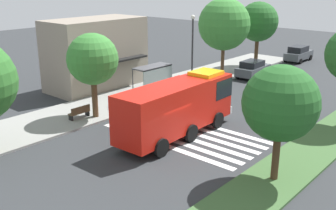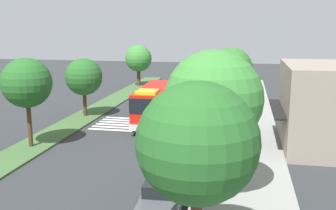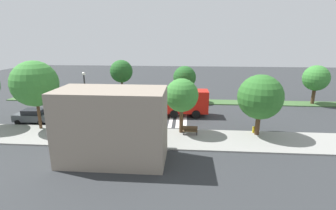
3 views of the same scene
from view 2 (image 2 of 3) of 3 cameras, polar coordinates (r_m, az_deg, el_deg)
The scene contains 19 objects.
ground_plane at distance 38.25m, azimuth -1.73°, elevation -2.22°, with size 120.00×120.00×0.00m, color #2D3033.
sidewalk at distance 37.32m, azimuth 11.14°, elevation -2.67°, with size 60.00×5.45×0.14m, color gray.
median_strip at distance 40.45m, azimuth -11.85°, elevation -1.60°, with size 60.00×3.00×0.14m, color #3D6033.
crosswalk at distance 36.32m, azimuth -2.44°, elevation -2.96°, with size 4.95×10.42×0.01m.
fire_truck at distance 36.12m, azimuth -2.03°, elevation 0.27°, with size 9.46×2.99×3.70m.
parked_car_west at distance 19.72m, azimuth -0.79°, elevation -13.06°, with size 4.35×2.27×1.73m.
bus_stop_shelter at distance 29.97m, azimuth 9.03°, elevation -2.52°, with size 3.50×1.40×2.46m.
bench_near_shelter at distance 34.17m, azimuth 9.20°, elevation -3.02°, with size 1.60×0.50×0.90m.
bench_west_of_shelter at distance 37.99m, azimuth 9.43°, elevation -1.55°, with size 1.60×0.50×0.90m.
street_lamp at distance 25.87m, azimuth 6.67°, elevation 0.02°, with size 0.36×0.36×6.52m.
storefront_building at distance 31.40m, azimuth 20.38°, elevation -0.13°, with size 8.94×5.27×6.27m.
sidewalk_tree_far_west at distance 44.52m, azimuth 9.17°, elevation 5.21°, with size 4.70×4.70×6.52m.
sidewalk_tree_west at distance 36.38m, azimuth 8.68°, elevation 3.87°, with size 3.60×3.60×6.01m.
sidewalk_tree_center at distance 20.19m, azimuth 6.63°, elevation 0.80°, with size 5.08×5.08×7.78m.
sidewalk_tree_east at distance 13.70m, azimuth 4.29°, elevation -5.59°, with size 4.35×4.35×7.13m.
median_tree_far_west at distance 58.78m, azimuth -4.31°, elevation 6.74°, with size 3.93×3.93×6.05m.
median_tree_west at distance 39.69m, azimuth -12.13°, elevation 4.00°, with size 3.67×3.67×5.77m.
median_tree_center at distance 30.46m, azimuth -19.82°, elevation 3.00°, with size 3.67×3.67×6.65m.
fire_hydrant at distance 44.90m, azimuth 8.36°, elevation 0.38°, with size 0.28×0.28×0.70m, color gold.
Camera 2 is at (36.20, 8.32, 9.11)m, focal length 42.02 mm.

